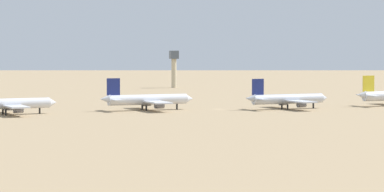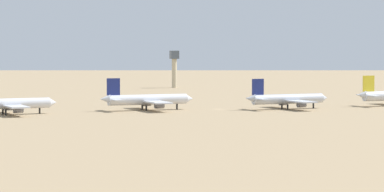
{
  "view_description": "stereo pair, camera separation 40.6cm",
  "coord_description": "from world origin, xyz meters",
  "px_view_note": "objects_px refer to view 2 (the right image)",
  "views": [
    {
      "loc": [
        -111.17,
        -362.4,
        26.22
      ],
      "look_at": [
        -12.56,
        -4.93,
        6.0
      ],
      "focal_mm": 85.17,
      "sensor_mm": 36.0,
      "label": 1
    },
    {
      "loc": [
        -110.77,
        -362.51,
        26.22
      ],
      "look_at": [
        -12.56,
        -4.93,
        6.0
      ],
      "focal_mm": 85.17,
      "sensor_mm": 36.0,
      "label": 2
    }
  ],
  "objects_px": {
    "parked_jet_navy_3": "(147,100)",
    "control_tower": "(174,65)",
    "parked_jet_navy_2": "(7,104)",
    "parked_jet_navy_4": "(287,99)"
  },
  "relations": [
    {
      "from": "parked_jet_navy_2",
      "to": "control_tower",
      "type": "xyz_separation_m",
      "value": [
        118.3,
        205.03,
        10.01
      ]
    },
    {
      "from": "parked_jet_navy_2",
      "to": "parked_jet_navy_4",
      "type": "height_order",
      "value": "parked_jet_navy_4"
    },
    {
      "from": "control_tower",
      "to": "parked_jet_navy_3",
      "type": "bearing_deg",
      "value": -107.4
    },
    {
      "from": "parked_jet_navy_3",
      "to": "parked_jet_navy_2",
      "type": "bearing_deg",
      "value": -177.28
    },
    {
      "from": "parked_jet_navy_2",
      "to": "parked_jet_navy_3",
      "type": "distance_m",
      "value": 57.85
    },
    {
      "from": "control_tower",
      "to": "parked_jet_navy_4",
      "type": "bearing_deg",
      "value": -90.87
    },
    {
      "from": "control_tower",
      "to": "parked_jet_navy_2",
      "type": "bearing_deg",
      "value": -119.98
    },
    {
      "from": "parked_jet_navy_2",
      "to": "control_tower",
      "type": "height_order",
      "value": "control_tower"
    },
    {
      "from": "parked_jet_navy_3",
      "to": "parked_jet_navy_4",
      "type": "bearing_deg",
      "value": -15.19
    },
    {
      "from": "parked_jet_navy_3",
      "to": "control_tower",
      "type": "height_order",
      "value": "control_tower"
    }
  ]
}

